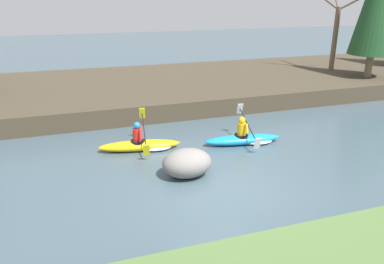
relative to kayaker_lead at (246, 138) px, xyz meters
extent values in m
plane|color=#425660|center=(-2.05, -2.84, -0.20)|extent=(90.00, 90.00, 0.00)
cube|color=#473D2D|center=(-2.05, 7.61, 0.19)|extent=(44.00, 9.07, 0.78)
cylinder|color=#7A664C|center=(9.58, 4.93, 1.18)|extent=(0.36, 0.36, 1.20)
cylinder|color=brown|center=(8.86, 7.02, 2.34)|extent=(0.28, 0.28, 3.52)
cylinder|color=brown|center=(9.50, 6.48, 4.44)|extent=(1.40, 1.20, 1.06)
ellipsoid|color=#1993D6|center=(-0.12, 0.01, -0.03)|extent=(2.75, 0.92, 0.34)
cone|color=#1993D6|center=(1.12, -0.14, -0.01)|extent=(0.37, 0.24, 0.20)
cylinder|color=black|center=(-0.17, 0.02, 0.12)|extent=(0.53, 0.53, 0.08)
cylinder|color=yellow|center=(-0.17, 0.02, 0.37)|extent=(0.33, 0.33, 0.42)
sphere|color=yellow|center=(-0.17, 0.02, 0.69)|extent=(0.26, 0.26, 0.23)
cylinder|color=yellow|center=(-0.04, 0.25, 0.45)|extent=(0.12, 0.23, 0.35)
cylinder|color=yellow|center=(-0.10, -0.23, 0.45)|extent=(0.12, 0.23, 0.35)
cylinder|color=black|center=(0.06, -0.01, 0.49)|extent=(0.27, 1.90, 0.65)
cube|color=white|center=(0.18, 0.94, 0.80)|extent=(0.22, 0.18, 0.41)
cube|color=white|center=(-0.05, -0.95, 0.18)|extent=(0.22, 0.18, 0.41)
ellipsoid|color=white|center=(0.43, -0.05, -0.11)|extent=(1.18, 0.83, 0.18)
ellipsoid|color=yellow|center=(-3.65, 0.60, -0.03)|extent=(2.76, 0.97, 0.34)
cone|color=yellow|center=(-2.42, 0.43, -0.01)|extent=(0.37, 0.25, 0.20)
cylinder|color=black|center=(-3.70, 0.61, 0.12)|extent=(0.54, 0.54, 0.08)
cylinder|color=red|center=(-3.70, 0.61, 0.37)|extent=(0.34, 0.34, 0.42)
sphere|color=#1E89D1|center=(-3.70, 0.61, 0.69)|extent=(0.26, 0.26, 0.23)
cylinder|color=red|center=(-3.57, 0.83, 0.45)|extent=(0.12, 0.24, 0.35)
cylinder|color=red|center=(-3.64, 0.36, 0.45)|extent=(0.12, 0.24, 0.35)
cylinder|color=black|center=(-3.47, 0.58, 0.49)|extent=(0.30, 1.90, 0.65)
cube|color=yellow|center=(-3.34, 1.52, 0.80)|extent=(0.22, 0.18, 0.41)
cube|color=yellow|center=(-3.61, -0.37, 0.18)|extent=(0.22, 0.18, 0.41)
ellipsoid|color=white|center=(-3.11, 0.52, -0.11)|extent=(1.19, 0.85, 0.18)
ellipsoid|color=gray|center=(-2.70, -1.72, 0.21)|extent=(1.44, 1.13, 0.82)
camera|label=1|loc=(-5.63, -11.01, 4.75)|focal=35.00mm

